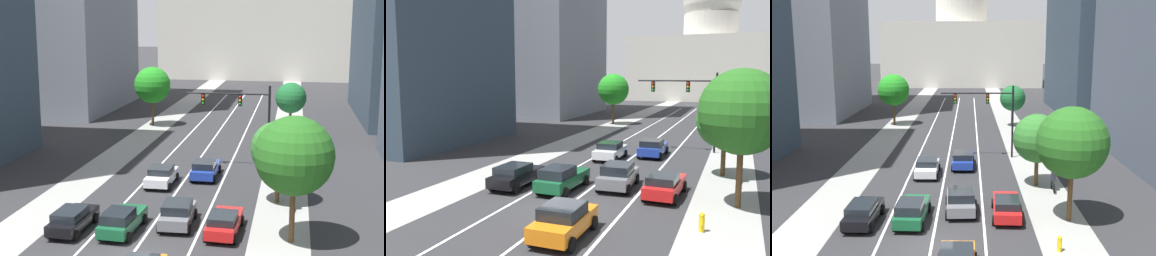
# 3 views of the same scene
# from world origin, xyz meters

# --- Properties ---
(ground_plane) EXTENTS (400.00, 400.00, 0.00)m
(ground_plane) POSITION_xyz_m (0.00, 40.00, 0.00)
(ground_plane) COLOR #2B2B2D
(sidewalk_left) EXTENTS (3.58, 130.00, 0.01)m
(sidewalk_left) POSITION_xyz_m (-7.93, 35.00, 0.01)
(sidewalk_left) COLOR gray
(sidewalk_left) RESTS_ON ground
(sidewalk_right) EXTENTS (3.58, 130.00, 0.01)m
(sidewalk_right) POSITION_xyz_m (7.93, 35.00, 0.01)
(sidewalk_right) COLOR gray
(sidewalk_right) RESTS_ON ground
(lane_stripe_left) EXTENTS (0.16, 90.00, 0.01)m
(lane_stripe_left) POSITION_xyz_m (-3.07, 25.00, 0.01)
(lane_stripe_left) COLOR white
(lane_stripe_left) RESTS_ON ground
(lane_stripe_center) EXTENTS (0.16, 90.00, 0.01)m
(lane_stripe_center) POSITION_xyz_m (0.00, 25.00, 0.01)
(lane_stripe_center) COLOR white
(lane_stripe_center) RESTS_ON ground
(lane_stripe_right) EXTENTS (0.16, 90.00, 0.01)m
(lane_stripe_right) POSITION_xyz_m (3.07, 25.00, 0.01)
(lane_stripe_right) COLOR white
(lane_stripe_right) RESTS_ON ground
(office_tower_far_right) EXTENTS (21.53, 26.99, 31.80)m
(office_tower_far_right) POSITION_xyz_m (27.25, 50.06, 15.93)
(office_tower_far_right) COLOR #334251
(office_tower_far_right) RESTS_ON ground
(capitol_building) EXTENTS (42.28, 22.14, 36.46)m
(capitol_building) POSITION_xyz_m (0.00, 102.68, 12.66)
(capitol_building) COLOR beige
(capitol_building) RESTS_ON ground
(car_blue) EXTENTS (2.09, 4.69, 1.53)m
(car_blue) POSITION_xyz_m (1.53, 16.47, 0.79)
(car_blue) COLOR #1E389E
(car_blue) RESTS_ON ground
(car_black) EXTENTS (2.01, 4.51, 1.47)m
(car_black) POSITION_xyz_m (-4.60, 3.35, 0.77)
(car_black) COLOR black
(car_black) RESTS_ON ground
(car_gray) EXTENTS (2.21, 4.22, 1.57)m
(car_gray) POSITION_xyz_m (1.54, 5.42, 0.82)
(car_gray) COLOR slate
(car_gray) RESTS_ON ground
(car_red) EXTENTS (2.08, 4.58, 1.42)m
(car_red) POSITION_xyz_m (4.60, 4.52, 0.75)
(car_red) COLOR red
(car_red) RESTS_ON ground
(car_green) EXTENTS (2.11, 4.71, 1.58)m
(car_green) POSITION_xyz_m (-1.54, 3.60, 0.80)
(car_green) COLOR #14512D
(car_green) RESTS_ON ground
(car_white) EXTENTS (2.10, 4.33, 1.49)m
(car_white) POSITION_xyz_m (-1.53, 13.82, 0.78)
(car_white) COLOR silver
(car_white) RESTS_ON ground
(traffic_signal_mast) EXTENTS (7.25, 0.39, 7.27)m
(traffic_signal_mast) POSITION_xyz_m (4.28, 20.13, 5.05)
(traffic_signal_mast) COLOR black
(traffic_signal_mast) RESTS_ON ground
(fire_hydrant) EXTENTS (0.26, 0.35, 0.91)m
(fire_hydrant) POSITION_xyz_m (7.11, -0.37, 0.46)
(fire_hydrant) COLOR yellow
(fire_hydrant) RESTS_ON ground
(cyclist) EXTENTS (0.36, 1.70, 1.72)m
(cyclist) POSITION_xyz_m (8.64, 9.74, 0.85)
(cyclist) COLOR black
(cyclist) RESTS_ON ground
(street_tree_mid_right) EXTENTS (4.58, 4.58, 7.47)m
(street_tree_mid_right) POSITION_xyz_m (8.61, 4.03, 5.16)
(street_tree_mid_right) COLOR #51381E
(street_tree_mid_right) RESTS_ON ground
(street_tree_far_right) EXTENTS (3.91, 3.91, 5.86)m
(street_tree_far_right) POSITION_xyz_m (7.54, 11.19, 3.90)
(street_tree_far_right) COLOR #51381E
(street_tree_far_right) RESTS_ON ground
(street_tree_near_right) EXTENTS (3.54, 3.54, 5.72)m
(street_tree_near_right) POSITION_xyz_m (8.11, 37.39, 3.93)
(street_tree_near_right) COLOR #51381E
(street_tree_near_right) RESTS_ON ground
(street_tree_mid_left) EXTENTS (4.42, 4.42, 7.20)m
(street_tree_mid_left) POSITION_xyz_m (-8.53, 38.22, 4.97)
(street_tree_mid_left) COLOR #51381E
(street_tree_mid_left) RESTS_ON ground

